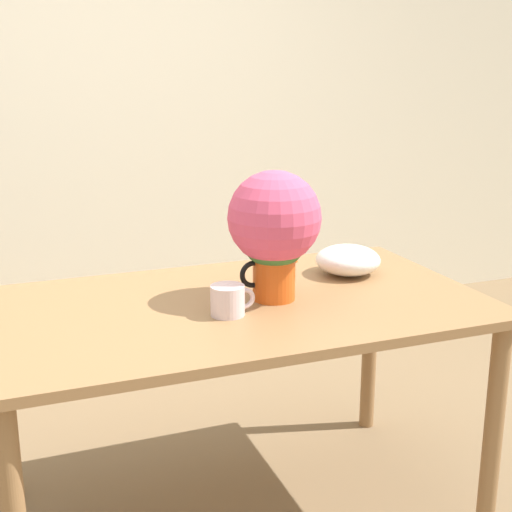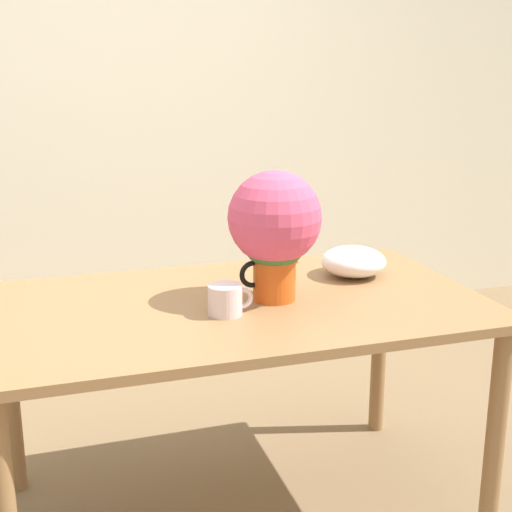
% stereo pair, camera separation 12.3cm
% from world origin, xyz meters
% --- Properties ---
extents(wall_back, '(8.00, 0.05, 2.60)m').
position_xyz_m(wall_back, '(0.00, 1.93, 1.30)').
color(wall_back, '#EDE5CC').
rests_on(wall_back, ground_plane).
extents(table, '(1.55, 0.89, 0.76)m').
position_xyz_m(table, '(0.15, 0.02, 0.67)').
color(table, olive).
rests_on(table, ground_plane).
extents(flower_vase, '(0.29, 0.29, 0.41)m').
position_xyz_m(flower_vase, '(0.27, 0.00, 1.00)').
color(flower_vase, '#E05619').
rests_on(flower_vase, table).
extents(coffee_mug, '(0.14, 0.10, 0.09)m').
position_xyz_m(coffee_mug, '(0.09, -0.09, 0.81)').
color(coffee_mug, silver).
rests_on(coffee_mug, table).
extents(white_bowl, '(0.23, 0.23, 0.10)m').
position_xyz_m(white_bowl, '(0.62, 0.16, 0.81)').
color(white_bowl, white).
rests_on(white_bowl, table).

